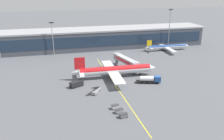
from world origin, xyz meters
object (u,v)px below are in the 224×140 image
(commuter_jet_near, at_px, (167,47))
(baggage_cart_1, at_px, (119,111))
(baggage_cart_0, at_px, (123,115))
(main_airliner, at_px, (115,70))
(lavatory_truck, at_px, (77,84))
(belt_loader, at_px, (96,90))
(fuel_tanker, at_px, (150,79))
(baggage_cart_2, at_px, (115,107))

(commuter_jet_near, bearing_deg, baggage_cart_1, -126.62)
(baggage_cart_0, bearing_deg, main_airliner, 79.91)
(main_airliner, xyz_separation_m, commuter_jet_near, (46.63, 39.45, -1.04))
(lavatory_truck, bearing_deg, belt_loader, -49.10)
(fuel_tanker, distance_m, lavatory_truck, 32.30)
(main_airliner, height_order, lavatory_truck, main_airliner)
(fuel_tanker, relative_size, commuter_jet_near, 0.35)
(belt_loader, bearing_deg, baggage_cart_2, -74.00)
(fuel_tanker, bearing_deg, baggage_cart_2, -138.05)
(belt_loader, distance_m, baggage_cart_0, 21.69)
(lavatory_truck, bearing_deg, baggage_cart_2, -63.92)
(lavatory_truck, bearing_deg, baggage_cart_1, -65.66)
(main_airliner, xyz_separation_m, lavatory_truck, (-18.61, -6.85, -2.16))
(main_airliner, distance_m, baggage_cart_2, 30.56)
(lavatory_truck, height_order, baggage_cart_1, lavatory_truck)
(baggage_cart_1, height_order, commuter_jet_near, commuter_jet_near)
(baggage_cart_1, bearing_deg, main_airliner, 77.98)
(baggage_cart_1, bearing_deg, belt_loader, 105.06)
(baggage_cart_2, bearing_deg, baggage_cart_0, -79.45)
(belt_loader, distance_m, baggage_cart_2, 15.31)
(baggage_cart_2, relative_size, commuter_jet_near, 0.09)
(main_airliner, distance_m, baggage_cart_0, 36.45)
(lavatory_truck, height_order, commuter_jet_near, commuter_jet_near)
(lavatory_truck, height_order, baggage_cart_2, lavatory_truck)
(baggage_cart_2, height_order, commuter_jet_near, commuter_jet_near)
(main_airliner, height_order, baggage_cart_2, main_airliner)
(baggage_cart_0, xyz_separation_m, baggage_cart_2, (-1.17, 6.29, 0.00))
(fuel_tanker, xyz_separation_m, belt_loader, (-25.22, -4.15, -0.76))
(fuel_tanker, relative_size, baggage_cart_0, 3.83)
(main_airliner, bearing_deg, baggage_cart_0, -100.09)
(main_airliner, height_order, baggage_cart_1, main_airliner)
(baggage_cart_0, distance_m, baggage_cart_2, 6.40)
(fuel_tanker, bearing_deg, main_airliner, 141.73)
(belt_loader, bearing_deg, main_airliner, 51.48)
(fuel_tanker, height_order, commuter_jet_near, commuter_jet_near)
(baggage_cart_1, height_order, baggage_cart_2, same)
(belt_loader, relative_size, lavatory_truck, 1.06)
(belt_loader, bearing_deg, lavatory_truck, 130.90)
(main_airliner, bearing_deg, belt_loader, -128.52)
(belt_loader, height_order, baggage_cart_2, belt_loader)
(baggage_cart_1, bearing_deg, lavatory_truck, 114.34)
(baggage_cart_0, bearing_deg, fuel_tanker, 51.76)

